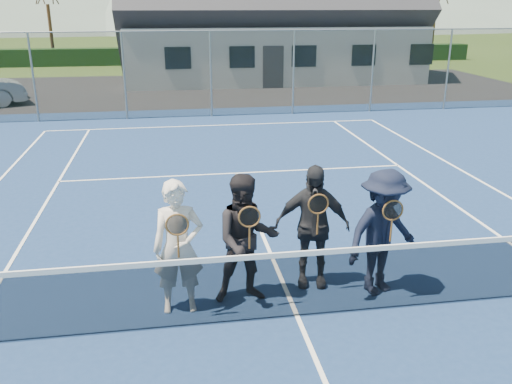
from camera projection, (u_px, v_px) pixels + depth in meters
ground at (201, 90)px, 25.72m from camera, size 220.00×220.00×0.00m
court_surface at (297, 317)px, 7.08m from camera, size 30.00×30.00×0.02m
tarmac_carpark at (114, 92)px, 25.12m from camera, size 40.00×12.00×0.01m
hedge_row at (189, 55)px, 36.73m from camera, size 40.00×1.20×1.10m
court_markings at (297, 316)px, 7.07m from camera, size 11.03×23.83×0.01m
tennis_net at (298, 281)px, 6.90m from camera, size 11.68×0.08×1.10m
perimeter_fence at (211, 74)px, 19.16m from camera, size 30.07×0.07×3.02m
clubhouse at (269, 1)px, 28.74m from camera, size 15.60×8.20×7.70m
player_a at (178, 248)px, 6.97m from camera, size 0.66×0.50×1.80m
player_b at (247, 239)px, 7.21m from camera, size 0.88×0.69×1.80m
player_c at (312, 226)px, 7.65m from camera, size 1.12×0.65×1.80m
player_d at (383, 232)px, 7.43m from camera, size 1.33×1.04×1.80m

